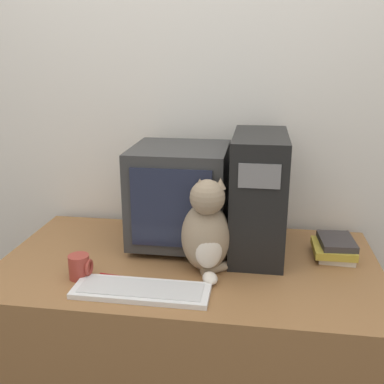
% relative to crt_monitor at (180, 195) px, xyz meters
% --- Properties ---
extents(wall_back, '(7.00, 0.05, 2.50)m').
position_rel_crt_monitor_xyz_m(wall_back, '(0.06, 0.30, 0.33)').
color(wall_back, silver).
rests_on(wall_back, ground_plane).
extents(desk, '(1.43, 0.79, 0.71)m').
position_rel_crt_monitor_xyz_m(desk, '(0.06, -0.16, -0.56)').
color(desk, olive).
rests_on(desk, ground_plane).
extents(crt_monitor, '(0.38, 0.38, 0.41)m').
position_rel_crt_monitor_xyz_m(crt_monitor, '(0.00, 0.00, 0.00)').
color(crt_monitor, '#333333').
rests_on(crt_monitor, desk).
extents(computer_tower, '(0.20, 0.42, 0.47)m').
position_rel_crt_monitor_xyz_m(computer_tower, '(0.31, -0.02, 0.02)').
color(computer_tower, black).
rests_on(computer_tower, desk).
extents(keyboard, '(0.45, 0.15, 0.02)m').
position_rel_crt_monitor_xyz_m(keyboard, '(-0.06, -0.42, -0.20)').
color(keyboard, silver).
rests_on(keyboard, desk).
extents(cat, '(0.29, 0.27, 0.35)m').
position_rel_crt_monitor_xyz_m(cat, '(0.14, -0.22, -0.06)').
color(cat, gray).
rests_on(cat, desk).
extents(book_stack, '(0.16, 0.19, 0.08)m').
position_rel_crt_monitor_xyz_m(book_stack, '(0.62, -0.04, -0.17)').
color(book_stack, beige).
rests_on(book_stack, desk).
extents(pen, '(0.13, 0.03, 0.01)m').
position_rel_crt_monitor_xyz_m(pen, '(-0.17, -0.33, -0.21)').
color(pen, maroon).
rests_on(pen, desk).
extents(mug, '(0.08, 0.07, 0.09)m').
position_rel_crt_monitor_xyz_m(mug, '(-0.29, -0.35, -0.17)').
color(mug, '#9E382D').
rests_on(mug, desk).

